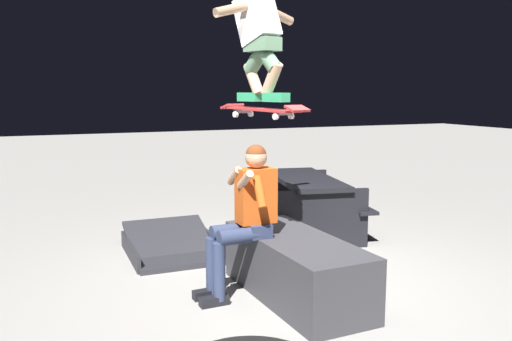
# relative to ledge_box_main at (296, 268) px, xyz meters

# --- Properties ---
(ground_plane) EXTENTS (40.00, 40.00, 0.00)m
(ground_plane) POSITION_rel_ledge_box_main_xyz_m (0.28, -0.10, -0.28)
(ground_plane) COLOR gray
(ledge_box_main) EXTENTS (1.72, 0.74, 0.56)m
(ledge_box_main) POSITION_rel_ledge_box_main_xyz_m (0.00, 0.00, 0.00)
(ledge_box_main) COLOR #38383D
(ledge_box_main) RESTS_ON ground
(person_sitting_on_ledge) EXTENTS (0.59, 0.76, 1.39)m
(person_sitting_on_ledge) POSITION_rel_ledge_box_main_xyz_m (0.22, 0.41, 0.51)
(person_sitting_on_ledge) COLOR #2D3856
(person_sitting_on_ledge) RESTS_ON ground
(skateboard) EXTENTS (1.04, 0.48, 0.13)m
(skateboard) POSITION_rel_ledge_box_main_xyz_m (0.27, 0.22, 1.42)
(skateboard) COLOR #B72D2D
(skater_airborne) EXTENTS (0.64, 0.87, 1.12)m
(skater_airborne) POSITION_rel_ledge_box_main_xyz_m (0.32, 0.23, 2.11)
(skater_airborne) COLOR #2D9E66
(kicker_ramp) EXTENTS (1.26, 1.02, 0.39)m
(kicker_ramp) POSITION_rel_ledge_box_main_xyz_m (1.73, 0.71, -0.22)
(kicker_ramp) COLOR #28282D
(kicker_ramp) RESTS_ON ground
(picnic_table_back) EXTENTS (1.93, 1.65, 0.75)m
(picnic_table_back) POSITION_rel_ledge_box_main_xyz_m (1.96, -1.14, 0.22)
(picnic_table_back) COLOR black
(picnic_table_back) RESTS_ON ground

